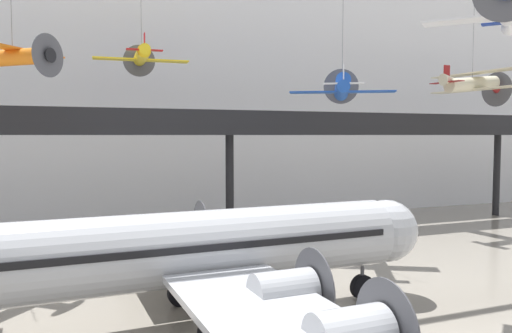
{
  "coord_description": "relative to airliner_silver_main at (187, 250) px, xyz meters",
  "views": [
    {
      "loc": [
        -13.37,
        -14.33,
        8.65
      ],
      "look_at": [
        -3.4,
        11.12,
        6.92
      ],
      "focal_mm": 35.0,
      "sensor_mm": 36.0,
      "label": 1
    }
  ],
  "objects": [
    {
      "name": "suspended_plane_blue_trainer",
      "position": [
        13.27,
        8.82,
        8.48
      ],
      "size": [
        6.99,
        6.26,
        11.36
      ],
      "rotation": [
        0.0,
        0.0,
        1.06
      ],
      "color": "#1E4CAD"
    },
    {
      "name": "suspended_plane_orange_highwing",
      "position": [
        -7.66,
        10.56,
        9.7
      ],
      "size": [
        5.76,
        5.92,
        10.52
      ],
      "rotation": [
        0.0,
        0.0,
        5.57
      ],
      "color": "orange"
    },
    {
      "name": "hangar_back_wall",
      "position": [
        8.19,
        27.61,
        10.0
      ],
      "size": [
        140.0,
        3.0,
        26.99
      ],
      "color": "white",
      "rests_on": "ground"
    },
    {
      "name": "suspended_plane_white_twin",
      "position": [
        15.01,
        -3.47,
        11.1
      ],
      "size": [
        6.53,
        6.76,
        8.98
      ],
      "rotation": [
        0.0,
        0.0,
        3.84
      ],
      "color": "silver"
    },
    {
      "name": "airliner_silver_main",
      "position": [
        0.0,
        0.0,
        0.0
      ],
      "size": [
        25.69,
        29.15,
        9.94
      ],
      "rotation": [
        0.0,
        0.0,
        0.03
      ],
      "color": "#B7BABF",
      "rests_on": "ground"
    },
    {
      "name": "mezzanine_walkway",
      "position": [
        8.19,
        17.59,
        5.47
      ],
      "size": [
        110.0,
        3.2,
        10.65
      ],
      "color": "black",
      "rests_on": "ground"
    },
    {
      "name": "suspended_plane_cream_biplane",
      "position": [
        28.51,
        12.31,
        9.66
      ],
      "size": [
        7.23,
        8.86,
        11.19
      ],
      "rotation": [
        0.0,
        0.0,
        0.11
      ],
      "color": "beige"
    },
    {
      "name": "suspended_plane_yellow_lowwing",
      "position": [
        0.68,
        17.03,
        11.15
      ],
      "size": [
        7.21,
        5.86,
        9.11
      ],
      "rotation": [
        0.0,
        0.0,
        1.5
      ],
      "color": "yellow"
    }
  ]
}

